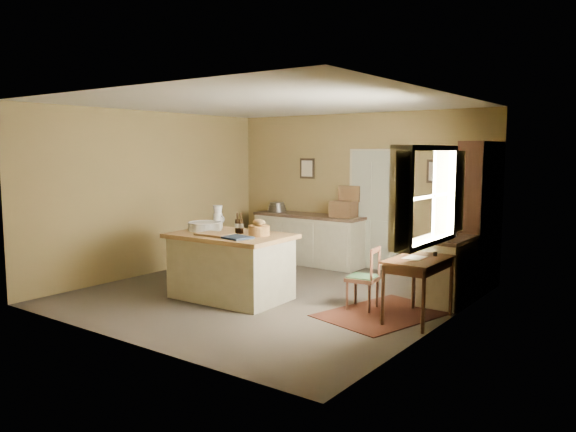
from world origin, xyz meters
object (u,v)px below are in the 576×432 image
object	(u,v)px
desk_chair	(362,279)
sideboard	(309,237)
writing_desk	(419,266)
right_cabinet	(448,269)
shelving_unit	(483,217)
work_island	(231,264)

from	to	relation	value
desk_chair	sideboard	bearing A→B (deg)	128.67
writing_desk	desk_chair	distance (m)	0.82
right_cabinet	shelving_unit	distance (m)	1.12
desk_chair	right_cabinet	xyz separation A→B (m)	(0.78, 0.96, 0.06)
desk_chair	right_cabinet	bearing A→B (deg)	42.66
shelving_unit	desk_chair	bearing A→B (deg)	-116.50
work_island	desk_chair	distance (m)	1.85
work_island	sideboard	distance (m)	2.72
desk_chair	right_cabinet	size ratio (longest dim) A/B	0.81
work_island	desk_chair	world-z (taller)	work_island
work_island	right_cabinet	world-z (taller)	work_island
sideboard	desk_chair	bearing A→B (deg)	-42.90
right_cabinet	shelving_unit	bearing A→B (deg)	80.23
sideboard	shelving_unit	xyz separation A→B (m)	(3.17, -0.20, 0.61)
shelving_unit	work_island	bearing A→B (deg)	-137.31
writing_desk	sideboard	bearing A→B (deg)	144.99
right_cabinet	shelving_unit	world-z (taller)	shelving_unit
writing_desk	right_cabinet	size ratio (longest dim) A/B	0.96
work_island	shelving_unit	world-z (taller)	shelving_unit
work_island	shelving_unit	size ratio (longest dim) A/B	0.77
shelving_unit	right_cabinet	bearing A→B (deg)	-99.77
work_island	shelving_unit	bearing A→B (deg)	40.50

